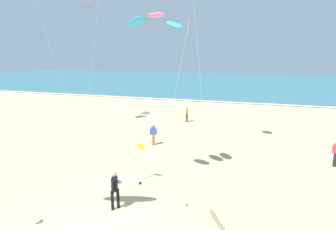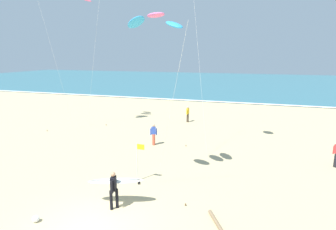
# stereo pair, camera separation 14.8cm
# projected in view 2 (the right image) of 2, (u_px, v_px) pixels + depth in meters

# --- Properties ---
(ground_plane) EXTENTS (160.00, 160.00, 0.00)m
(ground_plane) POSITION_uv_depth(u_px,v_px,m) (91.00, 228.00, 10.38)
(ground_plane) COLOR tan
(ocean_water) EXTENTS (160.00, 60.00, 0.08)m
(ocean_water) POSITION_uv_depth(u_px,v_px,m) (230.00, 82.00, 65.76)
(ocean_water) COLOR #336B7A
(ocean_water) RESTS_ON ground
(shoreline_foam) EXTENTS (160.00, 0.83, 0.01)m
(shoreline_foam) POSITION_uv_depth(u_px,v_px,m) (211.00, 101.00, 38.13)
(shoreline_foam) COLOR white
(shoreline_foam) RESTS_ON ocean_water
(surfer_lead) EXTENTS (2.52, 1.18, 1.71)m
(surfer_lead) POSITION_uv_depth(u_px,v_px,m) (115.00, 184.00, 11.68)
(surfer_lead) COLOR black
(surfer_lead) RESTS_ON ground
(kite_arc_rose_near) EXTENTS (3.34, 3.20, 8.37)m
(kite_arc_rose_near) POSITION_uv_depth(u_px,v_px,m) (156.00, 21.00, 12.44)
(kite_arc_rose_near) COLOR #2D99DB
(kite_arc_rose_near) RESTS_ON ground
(bystander_blue_top) EXTENTS (0.48, 0.28, 1.59)m
(bystander_blue_top) POSITION_uv_depth(u_px,v_px,m) (154.00, 134.00, 19.79)
(bystander_blue_top) COLOR #D8593F
(bystander_blue_top) RESTS_ON ground
(bystander_yellow_top) EXTENTS (0.22, 0.50, 1.59)m
(bystander_yellow_top) POSITION_uv_depth(u_px,v_px,m) (188.00, 114.00, 26.58)
(bystander_yellow_top) COLOR #4C3D2D
(bystander_yellow_top) RESTS_ON ground
(lifeguard_flag) EXTENTS (0.45, 0.05, 2.10)m
(lifeguard_flag) POSITION_uv_depth(u_px,v_px,m) (138.00, 158.00, 14.03)
(lifeguard_flag) COLOR silver
(lifeguard_flag) RESTS_ON ground
(beach_ball) EXTENTS (0.28, 0.28, 0.28)m
(beach_ball) POSITION_uv_depth(u_px,v_px,m) (36.00, 219.00, 10.76)
(beach_ball) COLOR white
(beach_ball) RESTS_ON ground
(driftwood_log) EXTENTS (0.80, 1.31, 0.15)m
(driftwood_log) POSITION_uv_depth(u_px,v_px,m) (216.00, 221.00, 10.73)
(driftwood_log) COLOR #846B4C
(driftwood_log) RESTS_ON ground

